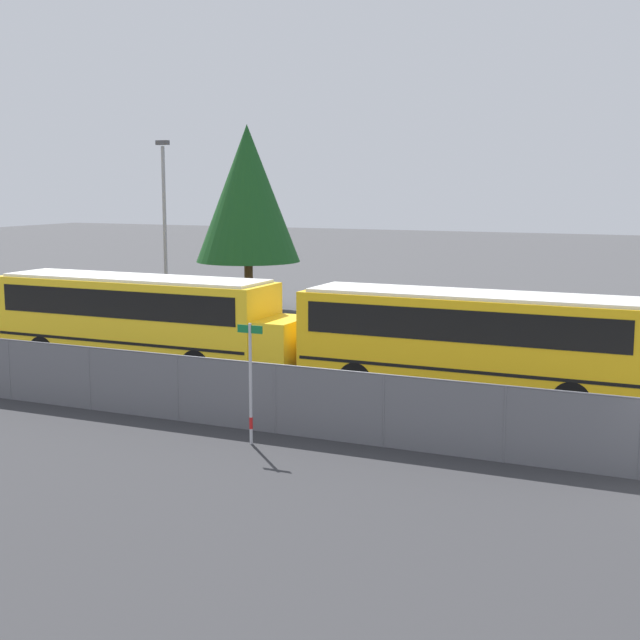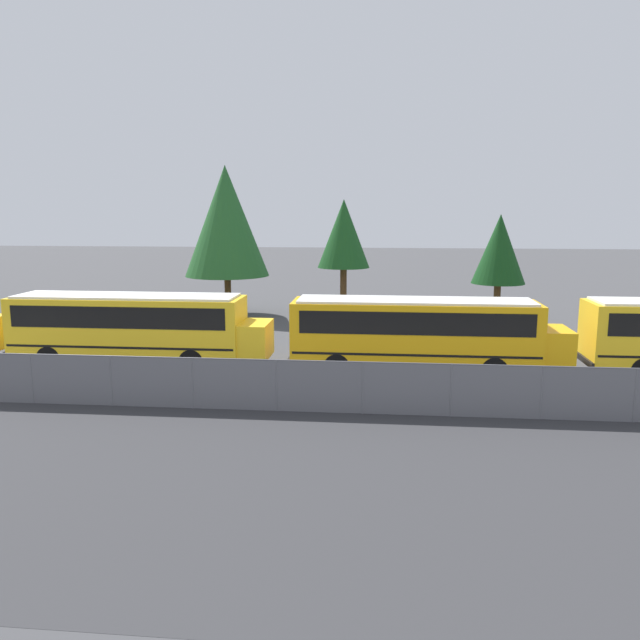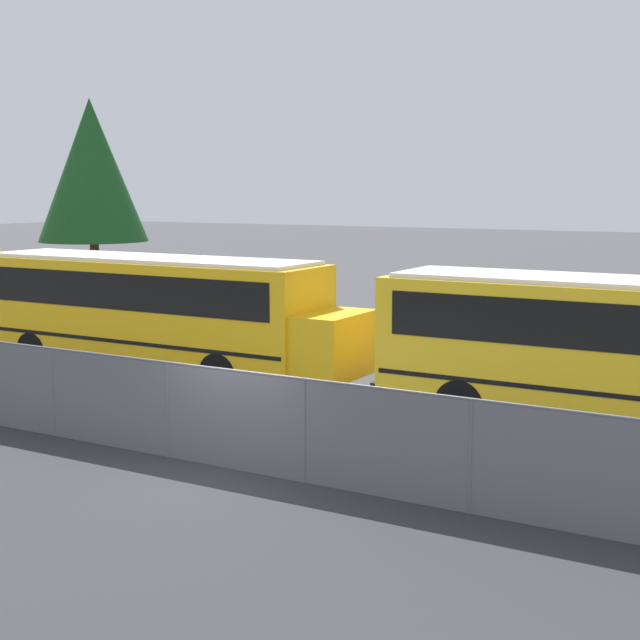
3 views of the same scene
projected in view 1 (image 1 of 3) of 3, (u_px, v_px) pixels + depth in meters
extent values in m
cylinder|color=slate|center=(10.00, 370.00, 27.10)|extent=(0.07, 0.07, 1.85)
cylinder|color=slate|center=(90.00, 379.00, 25.87)|extent=(0.07, 0.07, 1.85)
cylinder|color=slate|center=(178.00, 388.00, 24.64)|extent=(0.07, 0.07, 1.85)
cylinder|color=slate|center=(275.00, 399.00, 23.40)|extent=(0.07, 0.07, 1.85)
cylinder|color=slate|center=(384.00, 411.00, 22.17)|extent=(0.07, 0.07, 1.85)
cylinder|color=slate|center=(505.00, 425.00, 20.94)|extent=(0.07, 0.07, 1.85)
cube|color=yellow|center=(135.00, 316.00, 31.68)|extent=(10.47, 2.52, 2.64)
cube|color=black|center=(135.00, 300.00, 31.59)|extent=(9.63, 2.56, 0.95)
cube|color=black|center=(136.00, 336.00, 31.79)|extent=(10.26, 2.55, 0.10)
cube|color=yellow|center=(282.00, 343.00, 29.37)|extent=(1.26, 2.32, 1.58)
cube|color=black|center=(22.00, 338.00, 34.01)|extent=(0.12, 2.52, 0.24)
cube|color=silver|center=(134.00, 278.00, 31.47)|extent=(9.94, 2.27, 0.10)
cylinder|color=black|center=(231.00, 354.00, 31.58)|extent=(1.10, 0.28, 1.10)
cylinder|color=black|center=(197.00, 366.00, 29.53)|extent=(1.10, 0.28, 1.10)
cylinder|color=black|center=(84.00, 341.00, 34.22)|extent=(1.10, 0.28, 1.10)
cylinder|color=black|center=(43.00, 351.00, 32.17)|extent=(1.10, 0.28, 1.10)
cube|color=yellow|center=(470.00, 339.00, 26.98)|extent=(10.47, 2.52, 2.64)
cube|color=black|center=(470.00, 320.00, 26.90)|extent=(9.63, 2.56, 0.95)
cube|color=black|center=(469.00, 363.00, 27.10)|extent=(10.26, 2.55, 0.10)
cube|color=black|center=(312.00, 363.00, 29.31)|extent=(0.12, 2.52, 0.24)
cube|color=silver|center=(471.00, 294.00, 26.78)|extent=(9.94, 2.27, 0.10)
cylinder|color=black|center=(583.00, 384.00, 26.89)|extent=(1.10, 0.28, 1.10)
cylinder|color=black|center=(572.00, 400.00, 24.84)|extent=(1.10, 0.28, 1.10)
cylinder|color=black|center=(382.00, 366.00, 29.53)|extent=(1.10, 0.28, 1.10)
cylinder|color=black|center=(356.00, 380.00, 27.48)|extent=(1.10, 0.28, 1.10)
cylinder|color=#B7B7BC|center=(251.00, 384.00, 22.34)|extent=(0.08, 0.08, 3.10)
cylinder|color=red|center=(251.00, 423.00, 22.49)|extent=(0.09, 0.09, 0.30)
cube|color=#147238|center=(250.00, 329.00, 22.13)|extent=(0.70, 0.02, 0.20)
cylinder|color=gray|center=(165.00, 238.00, 40.07)|extent=(0.16, 0.16, 8.18)
cube|color=#47474C|center=(162.00, 143.00, 39.43)|extent=(0.60, 0.24, 0.20)
cylinder|color=#51381E|center=(249.00, 286.00, 45.91)|extent=(0.44, 0.44, 2.58)
cone|color=#194C1E|center=(248.00, 193.00, 45.19)|extent=(5.32, 5.32, 6.92)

